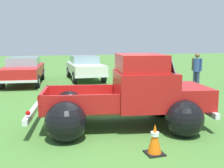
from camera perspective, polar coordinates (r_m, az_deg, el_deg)
ground_plane at (r=7.28m, az=1.53°, el=-8.95°), size 80.00×80.00×0.00m
vintage_pickup_truck at (r=7.14m, az=4.65°, el=-3.03°), size 4.88×3.39×1.96m
show_car_0 at (r=15.19m, az=-18.21°, el=2.98°), size 2.41×4.84×1.43m
show_car_1 at (r=16.08m, az=-5.80°, el=3.67°), size 1.88×4.31×1.43m
spectator_1 at (r=13.40m, az=17.55°, el=3.14°), size 0.46×0.51×1.72m
lane_cone_0 at (r=5.53m, az=9.07°, el=-11.51°), size 0.36×0.36×0.63m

